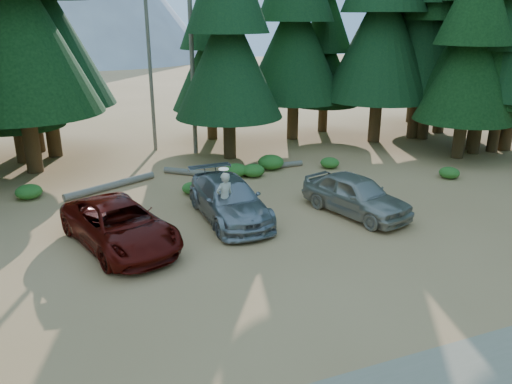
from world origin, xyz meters
The scene contains 18 objects.
ground centered at (0.00, 0.00, 0.00)m, with size 160.00×160.00×0.00m, color #B2804B.
forest_belt_north centered at (0.00, 15.00, 0.00)m, with size 36.00×7.00×22.00m, color black, non-canonical shape.
snag_front centered at (0.80, 14.50, 6.00)m, with size 0.24×0.24×12.00m, color slate.
snag_back centered at (-1.20, 16.00, 5.00)m, with size 0.20×0.20×10.00m, color slate.
red_pickup centered at (-4.71, 3.60, 0.75)m, with size 2.48×5.39×1.50m, color #550C07.
silver_minivan_center centered at (-0.53, 4.57, 0.76)m, with size 2.13×5.24×1.52m, color gray.
silver_minivan_right centered at (4.20, 3.21, 0.79)m, with size 1.85×4.61×1.57m, color #A7A194.
frisbee_player centered at (-0.94, 3.83, 1.13)m, with size 0.79×0.61×2.05m.
log_left centered at (-4.38, 9.75, 0.16)m, with size 0.32×0.32×4.46m, color slate.
log_mid centered at (-0.21, 10.17, 0.15)m, with size 0.30×0.30×3.66m, color slate.
log_right centered at (3.10, 10.01, 0.14)m, with size 0.27×0.27×4.27m, color slate.
shrub_far_left centered at (-7.75, 9.77, 0.30)m, with size 1.09×1.09×0.60m, color #2B6F21.
shrub_left centered at (-1.13, 7.85, 0.25)m, with size 0.90×0.90×0.50m, color #2B6F21.
shrub_center_left centered at (1.46, 9.48, 0.31)m, with size 1.13×1.13×0.62m, color #2B6F21.
shrub_center_right centered at (2.23, 9.16, 0.30)m, with size 1.09×1.09×0.60m, color #2B6F21.
shrub_right centered at (6.40, 9.10, 0.26)m, with size 0.96×0.96×0.53m, color #2B6F21.
shrub_far_right centered at (3.52, 10.00, 0.36)m, with size 1.31×1.31×0.72m, color #2B6F21.
shrub_edge_east centered at (10.88, 5.50, 0.26)m, with size 0.95×0.95×0.52m, color #2B6F21.
Camera 1 is at (-6.08, -12.31, 7.32)m, focal length 35.00 mm.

